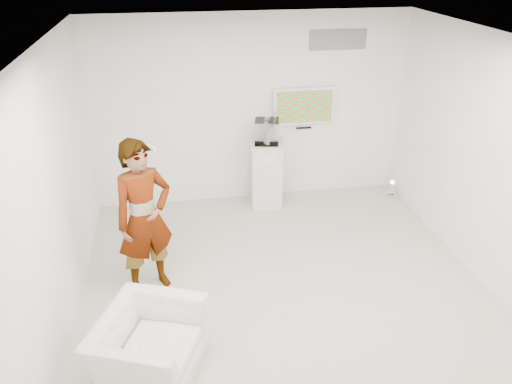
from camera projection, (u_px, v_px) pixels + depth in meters
room at (286, 177)px, 5.66m from camera, size 5.01×5.01×3.00m
tv at (304, 106)px, 7.92m from camera, size 1.00×0.08×0.60m
logo_decal at (338, 40)px, 7.58m from camera, size 0.90×0.02×0.30m
person at (144, 218)px, 5.86m from camera, size 0.85×0.75×1.96m
armchair at (149, 346)px, 4.90m from camera, size 1.25×1.32×0.68m
pedestal at (266, 174)px, 8.03m from camera, size 0.57×0.57×1.08m
floor_uplight at (392, 189)px, 8.43m from camera, size 0.22×0.22×0.29m
vitrine at (267, 132)px, 7.70m from camera, size 0.43×0.43×0.36m
console at (267, 137)px, 7.74m from camera, size 0.06×0.15×0.20m
wii_remote at (151, 148)px, 5.75m from camera, size 0.11×0.15×0.04m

